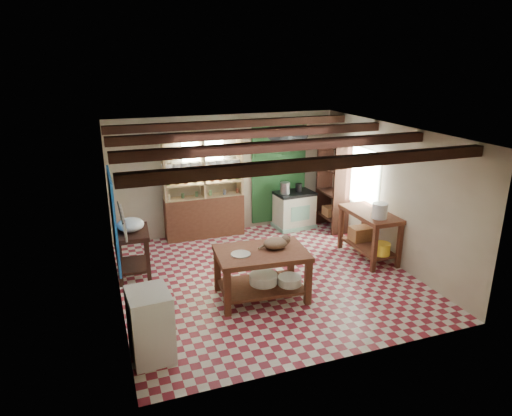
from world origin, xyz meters
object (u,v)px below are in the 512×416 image
object	(u,v)px
right_counter	(369,235)
cat	(276,243)
prep_table	(133,253)
white_cabinet	(150,325)
work_table	(261,274)
stove	(294,210)

from	to	relation	value
right_counter	cat	distance (m)	2.41
prep_table	white_cabinet	world-z (taller)	white_cabinet
work_table	prep_table	xyz separation A→B (m)	(-1.87, 1.50, 0.02)
prep_table	white_cabinet	distance (m)	2.48
white_cabinet	cat	xyz separation A→B (m)	(2.15, 1.01, 0.44)
stove	prep_table	bearing A→B (deg)	-165.64
work_table	stove	bearing A→B (deg)	61.22
white_cabinet	right_counter	world-z (taller)	right_counter
work_table	white_cabinet	world-z (taller)	white_cabinet
stove	right_counter	distance (m)	2.13
prep_table	cat	size ratio (longest dim) A/B	2.12
right_counter	stove	bearing A→B (deg)	108.28
white_cabinet	cat	distance (m)	2.41
stove	white_cabinet	world-z (taller)	white_cabinet
white_cabinet	right_counter	xyz separation A→B (m)	(4.40, 1.74, 0.00)
work_table	white_cabinet	size ratio (longest dim) A/B	1.54
prep_table	stove	bearing A→B (deg)	22.60
work_table	prep_table	distance (m)	2.40
right_counter	work_table	bearing A→B (deg)	-163.23
stove	right_counter	xyz separation A→B (m)	(0.67, -2.02, 0.05)
work_table	right_counter	world-z (taller)	right_counter
cat	work_table	bearing A→B (deg)	-178.69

